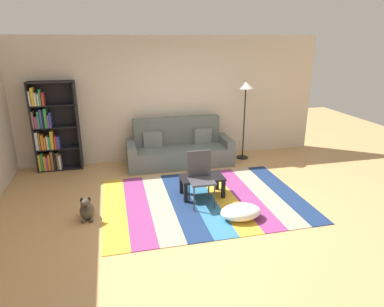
{
  "coord_description": "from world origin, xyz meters",
  "views": [
    {
      "loc": [
        -1.33,
        -4.86,
        2.63
      ],
      "look_at": [
        0.03,
        0.78,
        0.65
      ],
      "focal_mm": 31.63,
      "sensor_mm": 36.0,
      "label": 1
    }
  ],
  "objects_px": {
    "tv_remote": "(201,176)",
    "couch": "(179,149)",
    "dog": "(87,210)",
    "bookshelf": "(51,131)",
    "standing_lamp": "(245,95)",
    "pouf": "(241,212)",
    "coffee_table": "(202,180)",
    "folding_chair": "(200,174)"
  },
  "relations": [
    {
      "from": "folding_chair",
      "to": "tv_remote",
      "type": "bearing_deg",
      "value": 83.41
    },
    {
      "from": "pouf",
      "to": "dog",
      "type": "distance_m",
      "value": 2.35
    },
    {
      "from": "dog",
      "to": "standing_lamp",
      "type": "distance_m",
      "value": 4.15
    },
    {
      "from": "tv_remote",
      "to": "couch",
      "type": "bearing_deg",
      "value": 84.24
    },
    {
      "from": "couch",
      "to": "standing_lamp",
      "type": "bearing_deg",
      "value": 1.14
    },
    {
      "from": "couch",
      "to": "tv_remote",
      "type": "xyz_separation_m",
      "value": [
        0.05,
        -1.68,
        0.04
      ]
    },
    {
      "from": "couch",
      "to": "standing_lamp",
      "type": "relative_size",
      "value": 1.3
    },
    {
      "from": "pouf",
      "to": "tv_remote",
      "type": "xyz_separation_m",
      "value": [
        -0.38,
        0.92,
        0.26
      ]
    },
    {
      "from": "couch",
      "to": "bookshelf",
      "type": "xyz_separation_m",
      "value": [
        -2.61,
        0.28,
        0.5
      ]
    },
    {
      "from": "bookshelf",
      "to": "folding_chair",
      "type": "height_order",
      "value": "bookshelf"
    },
    {
      "from": "bookshelf",
      "to": "coffee_table",
      "type": "height_order",
      "value": "bookshelf"
    },
    {
      "from": "couch",
      "to": "tv_remote",
      "type": "bearing_deg",
      "value": -88.19
    },
    {
      "from": "pouf",
      "to": "coffee_table",
      "type": "bearing_deg",
      "value": 111.54
    },
    {
      "from": "couch",
      "to": "dog",
      "type": "bearing_deg",
      "value": -132.1
    },
    {
      "from": "pouf",
      "to": "folding_chair",
      "type": "xyz_separation_m",
      "value": [
        -0.47,
        0.66,
        0.41
      ]
    },
    {
      "from": "pouf",
      "to": "dog",
      "type": "bearing_deg",
      "value": 166.42
    },
    {
      "from": "coffee_table",
      "to": "tv_remote",
      "type": "distance_m",
      "value": 0.08
    },
    {
      "from": "standing_lamp",
      "to": "pouf",
      "type": "bearing_deg",
      "value": -112.13
    },
    {
      "from": "coffee_table",
      "to": "folding_chair",
      "type": "distance_m",
      "value": 0.37
    },
    {
      "from": "tv_remote",
      "to": "folding_chair",
      "type": "bearing_deg",
      "value": -116.61
    },
    {
      "from": "couch",
      "to": "tv_remote",
      "type": "distance_m",
      "value": 1.68
    },
    {
      "from": "bookshelf",
      "to": "couch",
      "type": "bearing_deg",
      "value": -6.16
    },
    {
      "from": "couch",
      "to": "folding_chair",
      "type": "xyz_separation_m",
      "value": [
        -0.04,
        -1.94,
        0.2
      ]
    },
    {
      "from": "bookshelf",
      "to": "standing_lamp",
      "type": "bearing_deg",
      "value": -3.51
    },
    {
      "from": "pouf",
      "to": "standing_lamp",
      "type": "distance_m",
      "value": 3.13
    },
    {
      "from": "bookshelf",
      "to": "pouf",
      "type": "xyz_separation_m",
      "value": [
        3.04,
        -2.88,
        -0.71
      ]
    },
    {
      "from": "bookshelf",
      "to": "tv_remote",
      "type": "height_order",
      "value": "bookshelf"
    },
    {
      "from": "couch",
      "to": "coffee_table",
      "type": "relative_size",
      "value": 3.04
    },
    {
      "from": "couch",
      "to": "dog",
      "type": "relative_size",
      "value": 5.69
    },
    {
      "from": "coffee_table",
      "to": "tv_remote",
      "type": "relative_size",
      "value": 4.95
    },
    {
      "from": "bookshelf",
      "to": "standing_lamp",
      "type": "height_order",
      "value": "bookshelf"
    },
    {
      "from": "couch",
      "to": "pouf",
      "type": "distance_m",
      "value": 2.64
    },
    {
      "from": "bookshelf",
      "to": "standing_lamp",
      "type": "distance_m",
      "value": 4.16
    },
    {
      "from": "coffee_table",
      "to": "standing_lamp",
      "type": "xyz_separation_m",
      "value": [
        1.43,
        1.71,
        1.15
      ]
    },
    {
      "from": "tv_remote",
      "to": "standing_lamp",
      "type": "bearing_deg",
      "value": 42.22
    },
    {
      "from": "coffee_table",
      "to": "tv_remote",
      "type": "xyz_separation_m",
      "value": [
        -0.01,
        -0.0,
        0.08
      ]
    },
    {
      "from": "tv_remote",
      "to": "bookshelf",
      "type": "bearing_deg",
      "value": 136.05
    },
    {
      "from": "standing_lamp",
      "to": "bookshelf",
      "type": "bearing_deg",
      "value": 176.49
    },
    {
      "from": "coffee_table",
      "to": "pouf",
      "type": "relative_size",
      "value": 1.17
    },
    {
      "from": "bookshelf",
      "to": "dog",
      "type": "bearing_deg",
      "value": -71.95
    },
    {
      "from": "coffee_table",
      "to": "dog",
      "type": "height_order",
      "value": "dog"
    },
    {
      "from": "standing_lamp",
      "to": "tv_remote",
      "type": "height_order",
      "value": "standing_lamp"
    }
  ]
}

